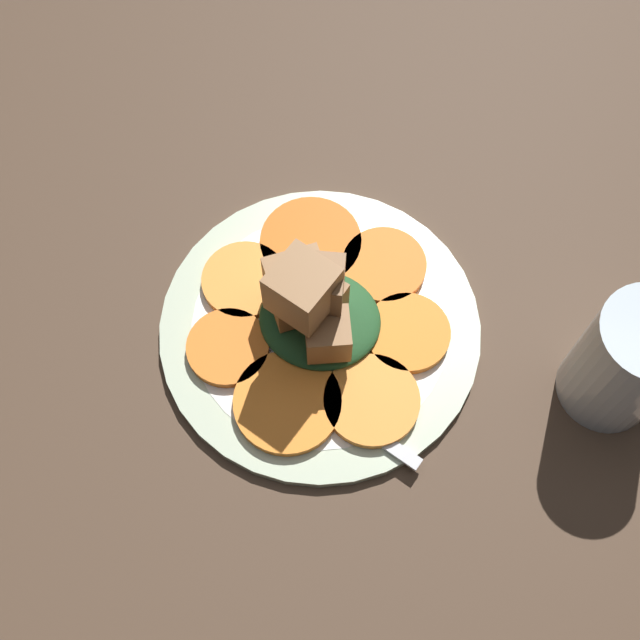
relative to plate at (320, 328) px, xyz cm
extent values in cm
cube|color=#4C3828|center=(0.00, 0.00, -1.52)|extent=(120.00, 120.00, 2.00)
cylinder|color=beige|center=(0.00, 0.00, -0.02)|extent=(28.04, 28.04, 1.00)
cylinder|color=white|center=(0.00, 0.00, 0.03)|extent=(22.43, 22.43, 1.00)
cylinder|color=orange|center=(4.52, 6.69, 1.01)|extent=(7.57, 7.57, 0.85)
cylinder|color=orange|center=(-2.42, 7.78, 1.01)|extent=(9.22, 9.22, 0.85)
cylinder|color=orange|center=(-7.41, 2.74, 1.01)|extent=(7.57, 7.57, 0.85)
cylinder|color=orange|center=(-7.26, -3.83, 1.01)|extent=(7.09, 7.09, 0.85)
cylinder|color=orange|center=(-1.22, -7.64, 1.01)|extent=(9.02, 9.02, 0.85)
cylinder|color=orange|center=(5.60, -6.11, 1.01)|extent=(8.05, 8.05, 0.85)
cylinder|color=orange|center=(7.59, 0.55, 1.01)|extent=(7.36, 7.36, 0.85)
ellipsoid|color=#235128|center=(0.00, 0.00, 1.70)|extent=(10.50, 9.45, 2.23)
cube|color=olive|center=(1.15, -2.53, 4.62)|extent=(4.46, 4.46, 3.61)
cube|color=olive|center=(0.31, 0.53, 4.52)|extent=(4.42, 4.42, 3.40)
cube|color=olive|center=(-2.01, 0.81, 5.21)|extent=(6.51, 6.51, 4.78)
cube|color=olive|center=(-1.09, -1.32, 9.56)|extent=(5.96, 5.96, 4.50)
cube|color=brown|center=(-0.24, -0.25, 8.39)|extent=(4.08, 4.08, 3.72)
cube|color=silver|center=(4.36, -7.99, 0.78)|extent=(12.33, 6.44, 0.40)
cube|color=silver|center=(-2.30, -4.93, 0.78)|extent=(2.40, 2.76, 0.40)
cube|color=silver|center=(-5.77, -4.44, 0.78)|extent=(4.81, 2.42, 0.40)
cube|color=silver|center=(-5.49, -3.84, 0.78)|extent=(4.81, 2.42, 0.40)
cube|color=silver|center=(-5.21, -3.23, 0.78)|extent=(4.81, 2.42, 0.40)
cube|color=silver|center=(-4.94, -2.62, 0.78)|extent=(4.81, 2.42, 0.40)
cylinder|color=silver|center=(24.76, -0.59, 5.47)|extent=(8.02, 8.02, 11.97)
camera|label=1|loc=(5.73, -28.47, 63.99)|focal=45.00mm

